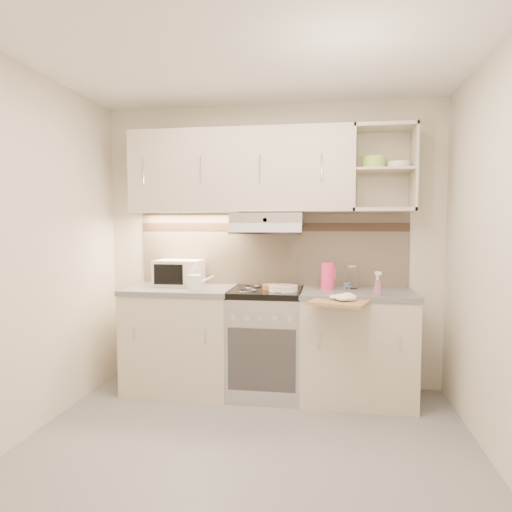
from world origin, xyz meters
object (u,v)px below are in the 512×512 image
(glass_jar, at_px, (352,276))
(spray_bottle, at_px, (378,286))
(electric_range, at_px, (266,342))
(watering_can, at_px, (195,282))
(plate_stack, at_px, (283,288))
(microwave, at_px, (179,273))
(pink_pitcher, at_px, (328,276))
(cutting_board, at_px, (340,302))

(glass_jar, distance_m, spray_bottle, 0.40)
(electric_range, bearing_deg, watering_can, -166.96)
(plate_stack, relative_size, spray_bottle, 1.20)
(electric_range, distance_m, plate_stack, 0.50)
(electric_range, height_order, spray_bottle, spray_bottle)
(microwave, bearing_deg, pink_pitcher, -0.75)
(electric_range, relative_size, cutting_board, 2.24)
(plate_stack, bearing_deg, glass_jar, 21.92)
(plate_stack, xyz_separation_m, spray_bottle, (0.73, -0.14, 0.05))
(plate_stack, xyz_separation_m, pink_pitcher, (0.36, 0.14, 0.09))
(pink_pitcher, bearing_deg, electric_range, -175.24)
(pink_pitcher, bearing_deg, spray_bottle, -38.74)
(electric_range, xyz_separation_m, microwave, (-0.80, 0.12, 0.56))
(watering_can, distance_m, glass_jar, 1.32)
(glass_jar, distance_m, cutting_board, 0.54)
(microwave, height_order, watering_can, microwave)
(spray_bottle, bearing_deg, plate_stack, 155.12)
(pink_pitcher, height_order, glass_jar, pink_pitcher)
(cutting_board, bearing_deg, pink_pitcher, 119.38)
(microwave, xyz_separation_m, spray_bottle, (1.69, -0.33, -0.04))
(electric_range, bearing_deg, glass_jar, 11.59)
(microwave, relative_size, cutting_board, 1.02)
(plate_stack, xyz_separation_m, glass_jar, (0.56, 0.22, 0.08))
(pink_pitcher, relative_size, glass_jar, 1.10)
(microwave, bearing_deg, cutting_board, -17.40)
(pink_pitcher, relative_size, cutting_board, 0.56)
(pink_pitcher, distance_m, cutting_board, 0.46)
(watering_can, xyz_separation_m, pink_pitcher, (1.09, 0.20, 0.04))
(spray_bottle, bearing_deg, watering_can, 162.38)
(plate_stack, height_order, glass_jar, glass_jar)
(watering_can, distance_m, spray_bottle, 1.46)
(pink_pitcher, height_order, cutting_board, pink_pitcher)
(microwave, relative_size, glass_jar, 2.01)
(watering_can, height_order, spray_bottle, spray_bottle)
(electric_range, relative_size, plate_stack, 3.79)
(electric_range, distance_m, cutting_board, 0.82)
(cutting_board, bearing_deg, electric_range, 166.19)
(microwave, distance_m, cutting_board, 1.49)
(plate_stack, distance_m, spray_bottle, 0.75)
(electric_range, bearing_deg, pink_pitcher, 7.02)
(watering_can, xyz_separation_m, plate_stack, (0.73, 0.05, -0.05))
(microwave, xyz_separation_m, cutting_board, (1.40, -0.48, -0.14))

